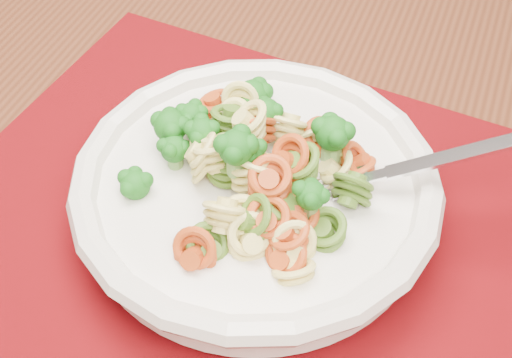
# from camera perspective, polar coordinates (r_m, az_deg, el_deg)

# --- Properties ---
(dining_table) EXTENTS (1.74, 1.33, 0.73)m
(dining_table) POSITION_cam_1_polar(r_m,az_deg,el_deg) (0.64, 3.99, -1.66)
(dining_table) COLOR #512816
(dining_table) RESTS_ON ground
(placemat) EXTENTS (0.55, 0.48, 0.00)m
(placemat) POSITION_cam_1_polar(r_m,az_deg,el_deg) (0.51, 0.47, -3.84)
(placemat) COLOR #60040A
(placemat) RESTS_ON dining_table
(pasta_bowl) EXTENTS (0.25, 0.25, 0.05)m
(pasta_bowl) POSITION_cam_1_polar(r_m,az_deg,el_deg) (0.49, 0.00, -0.84)
(pasta_bowl) COLOR silver
(pasta_bowl) RESTS_ON placemat
(pasta_broccoli_heap) EXTENTS (0.22, 0.22, 0.06)m
(pasta_broccoli_heap) POSITION_cam_1_polar(r_m,az_deg,el_deg) (0.48, 0.00, 0.49)
(pasta_broccoli_heap) COLOR #EADC73
(pasta_broccoli_heap) RESTS_ON pasta_bowl
(fork) EXTENTS (0.18, 0.05, 0.08)m
(fork) POSITION_cam_1_polar(r_m,az_deg,el_deg) (0.48, 7.49, -0.30)
(fork) COLOR silver
(fork) RESTS_ON pasta_bowl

